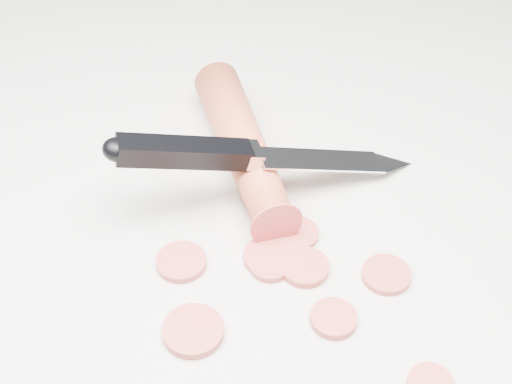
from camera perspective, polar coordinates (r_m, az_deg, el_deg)
ground at (r=0.54m, az=-1.20°, el=-3.98°), size 2.40×2.40×0.00m
carrot at (r=0.58m, az=-1.04°, el=3.79°), size 0.09×0.19×0.04m
carrot_slice_0 at (r=0.48m, az=-5.04°, el=-11.00°), size 0.04×0.04×0.01m
carrot_slice_1 at (r=0.54m, az=3.30°, el=-3.36°), size 0.03×0.03×0.01m
carrot_slice_2 at (r=0.52m, az=3.92°, el=-6.02°), size 0.04×0.04×0.01m
carrot_slice_3 at (r=0.52m, az=1.13°, el=-5.84°), size 0.03×0.03×0.01m
carrot_slice_4 at (r=0.52m, az=1.15°, el=-5.16°), size 0.04×0.04×0.01m
carrot_slice_5 at (r=0.52m, az=-5.98°, el=-5.57°), size 0.04×0.04×0.01m
carrot_slice_6 at (r=0.49m, az=6.23°, el=-10.03°), size 0.03×0.03×0.01m
carrot_slice_7 at (r=0.47m, az=13.78°, el=-14.66°), size 0.03×0.03×0.01m
carrot_slice_8 at (r=0.52m, az=10.38°, el=-6.51°), size 0.04×0.04×0.01m
kitchen_knife at (r=0.55m, az=1.12°, el=3.19°), size 0.25×0.10×0.08m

